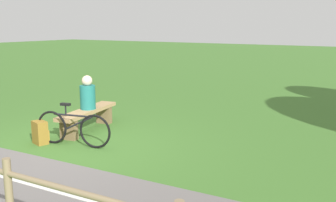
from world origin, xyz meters
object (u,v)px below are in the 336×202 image
(person_seated, at_px, (88,94))
(backpack, at_px, (40,133))
(bench, at_px, (88,116))
(bicycle, at_px, (73,128))

(person_seated, height_order, backpack, person_seated)
(bench, relative_size, person_seated, 2.61)
(bench, relative_size, backpack, 4.26)
(bench, xyz_separation_m, backpack, (1.23, -0.13, -0.12))
(bench, distance_m, bicycle, 1.12)
(person_seated, relative_size, backpack, 1.63)
(bench, relative_size, bicycle, 1.23)
(bench, bearing_deg, backpack, -16.83)
(bench, bearing_deg, person_seated, 180.00)
(bicycle, bearing_deg, bench, 105.74)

